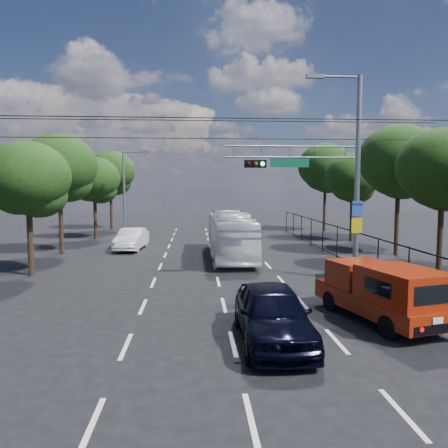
{
  "coord_description": "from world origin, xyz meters",
  "views": [
    {
      "loc": [
        -1.04,
        -11.96,
        4.48
      ],
      "look_at": [
        0.19,
        6.85,
        2.8
      ],
      "focal_mm": 35.0,
      "sensor_mm": 36.0,
      "label": 1
    }
  ],
  "objects": [
    {
      "name": "signal_mast",
      "position": [
        5.28,
        7.99,
        5.24
      ],
      "size": [
        6.43,
        0.39,
        9.5
      ],
      "color": "slate",
      "rests_on": "ground"
    },
    {
      "name": "tree_right_b",
      "position": [
        11.22,
        9.02,
        5.06
      ],
      "size": [
        4.5,
        4.5,
        7.31
      ],
      "color": "black",
      "rests_on": "ground"
    },
    {
      "name": "red_pickup",
      "position": [
        5.02,
        1.73,
        1.03
      ],
      "size": [
        3.09,
        5.46,
        1.93
      ],
      "color": "black",
      "rests_on": "ground"
    },
    {
      "name": "tree_right_d",
      "position": [
        11.42,
        22.02,
        4.85
      ],
      "size": [
        4.32,
        4.32,
        7.02
      ],
      "color": "black",
      "rests_on": "ground"
    },
    {
      "name": "tree_left_b",
      "position": [
        -9.18,
        10.02,
        4.58
      ],
      "size": [
        4.08,
        4.08,
        6.63
      ],
      "color": "black",
      "rests_on": "ground"
    },
    {
      "name": "streetlight_left",
      "position": [
        -6.33,
        22.0,
        3.94
      ],
      "size": [
        2.09,
        0.22,
        7.08
      ],
      "color": "slate",
      "rests_on": "ground"
    },
    {
      "name": "white_van",
      "position": [
        -5.5,
        18.57,
        0.74
      ],
      "size": [
        1.98,
        4.61,
        1.48
      ],
      "primitive_type": "imported",
      "rotation": [
        0.0,
        0.0,
        -0.1
      ],
      "color": "white",
      "rests_on": "ground"
    },
    {
      "name": "white_bus",
      "position": [
        1.12,
        14.9,
        1.4
      ],
      "size": [
        2.41,
        10.08,
        2.8
      ],
      "primitive_type": "imported",
      "rotation": [
        0.0,
        0.0,
        0.01
      ],
      "color": "silver",
      "rests_on": "ground"
    },
    {
      "name": "utility_wires",
      "position": [
        0.0,
        8.83,
        7.23
      ],
      "size": [
        22.0,
        5.04,
        0.74
      ],
      "color": "black",
      "rests_on": "ground"
    },
    {
      "name": "fence_right",
      "position": [
        7.6,
        12.17,
        1.03
      ],
      "size": [
        0.06,
        34.03,
        2.0
      ],
      "color": "black",
      "rests_on": "ground"
    },
    {
      "name": "tree_left_d",
      "position": [
        -9.38,
        25.02,
        4.72
      ],
      "size": [
        4.2,
        4.2,
        6.83
      ],
      "color": "black",
      "rests_on": "ground"
    },
    {
      "name": "tree_left_e",
      "position": [
        -9.58,
        33.02,
        5.53
      ],
      "size": [
        4.92,
        4.92,
        7.99
      ],
      "color": "black",
      "rests_on": "ground"
    },
    {
      "name": "lane_markings",
      "position": [
        -0.0,
        14.0,
        0.01
      ],
      "size": [
        6.12,
        38.0,
        0.01
      ],
      "color": "beige",
      "rests_on": "ground"
    },
    {
      "name": "navy_hatchback",
      "position": [
        1.14,
        0.07,
        0.83
      ],
      "size": [
        1.98,
        4.87,
        1.65
      ],
      "primitive_type": "imported",
      "rotation": [
        0.0,
        0.0,
        -0.0
      ],
      "color": "black",
      "rests_on": "ground"
    },
    {
      "name": "tree_right_e",
      "position": [
        11.62,
        30.02,
        5.94
      ],
      "size": [
        5.28,
        5.28,
        8.58
      ],
      "color": "black",
      "rests_on": "ground"
    },
    {
      "name": "ground",
      "position": [
        0.0,
        0.0,
        0.0
      ],
      "size": [
        120.0,
        120.0,
        0.0
      ],
      "primitive_type": "plane",
      "color": "black",
      "rests_on": "ground"
    },
    {
      "name": "tree_left_c",
      "position": [
        -9.78,
        17.02,
        5.4
      ],
      "size": [
        4.8,
        4.8,
        7.8
      ],
      "color": "black",
      "rests_on": "ground"
    },
    {
      "name": "tree_right_c",
      "position": [
        11.82,
        15.02,
        5.73
      ],
      "size": [
        5.1,
        5.1,
        8.29
      ],
      "color": "black",
      "rests_on": "ground"
    }
  ]
}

